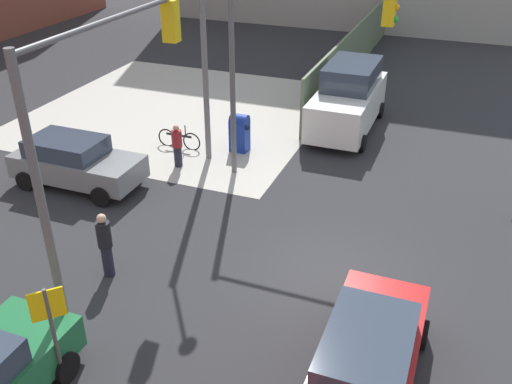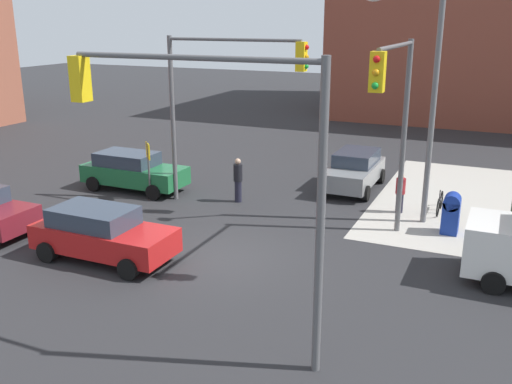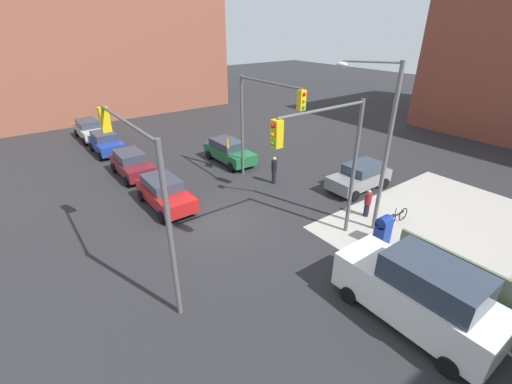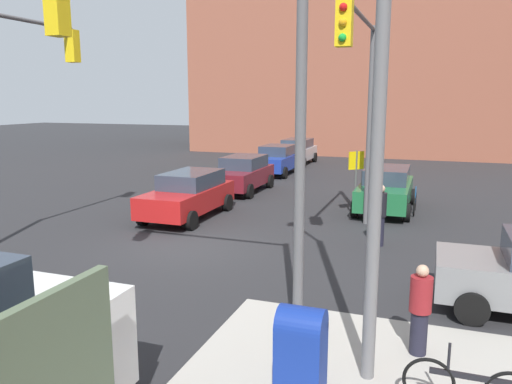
# 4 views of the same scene
# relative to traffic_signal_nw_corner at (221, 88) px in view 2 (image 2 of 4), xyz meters

# --- Properties ---
(ground_plane) EXTENTS (120.00, 120.00, 0.00)m
(ground_plane) POSITION_rel_traffic_signal_nw_corner_xyz_m (2.33, -4.50, -4.64)
(ground_plane) COLOR #28282B
(traffic_signal_nw_corner) EXTENTS (5.68, 0.36, 6.50)m
(traffic_signal_nw_corner) POSITION_rel_traffic_signal_nw_corner_xyz_m (0.00, 0.00, 0.00)
(traffic_signal_nw_corner) COLOR #59595B
(traffic_signal_nw_corner) RESTS_ON ground
(traffic_signal_se_corner) EXTENTS (5.99, 0.36, 6.50)m
(traffic_signal_se_corner) POSITION_rel_traffic_signal_nw_corner_xyz_m (4.52, -9.00, 0.02)
(traffic_signal_se_corner) COLOR #59595B
(traffic_signal_se_corner) RESTS_ON ground
(traffic_signal_ne_corner) EXTENTS (0.36, 5.04, 6.50)m
(traffic_signal_ne_corner) POSITION_rel_traffic_signal_nw_corner_xyz_m (6.83, -1.90, -0.04)
(traffic_signal_ne_corner) COLOR #59595B
(traffic_signal_ne_corner) RESTS_ON ground
(street_lamp_corner) EXTENTS (2.34, 1.67, 8.00)m
(street_lamp_corner) POSITION_rel_traffic_signal_nw_corner_xyz_m (7.22, 1.09, 0.06)
(street_lamp_corner) COLOR slate
(street_lamp_corner) RESTS_ON ground
(warning_sign_two_way) EXTENTS (0.48, 0.48, 2.40)m
(warning_sign_two_way) POSITION_rel_traffic_signal_nw_corner_xyz_m (-3.07, -0.52, -3.00)
(warning_sign_two_way) COLOR #4C4C4C
(warning_sign_two_way) RESTS_ON ground
(mailbox_blue) EXTENTS (0.56, 0.64, 1.43)m
(mailbox_blue) POSITION_rel_traffic_signal_nw_corner_xyz_m (8.53, 0.50, -3.88)
(mailbox_blue) COLOR navy
(mailbox_blue) RESTS_ON ground
(hatchback_green) EXTENTS (4.50, 2.02, 1.62)m
(hatchback_green) POSITION_rel_traffic_signal_nw_corner_xyz_m (-4.56, 0.41, -3.80)
(hatchback_green) COLOR #1E6638
(hatchback_green) RESTS_ON ground
(sedan_gray) EXTENTS (2.02, 4.23, 1.62)m
(sedan_gray) POSITION_rel_traffic_signal_nw_corner_xyz_m (4.12, 4.44, -3.80)
(sedan_gray) COLOR slate
(sedan_gray) RESTS_ON ground
(sedan_red) EXTENTS (4.42, 2.02, 1.62)m
(sedan_red) POSITION_rel_traffic_signal_nw_corner_xyz_m (-0.99, -6.14, -3.80)
(sedan_red) COLOR #B21919
(sedan_red) RESTS_ON ground
(pedestrian_crossing) EXTENTS (0.36, 0.36, 1.56)m
(pedestrian_crossing) POSITION_rel_traffic_signal_nw_corner_xyz_m (6.53, 2.00, -3.84)
(pedestrian_crossing) COLOR maroon
(pedestrian_crossing) RESTS_ON ground
(pedestrian_waiting) EXTENTS (0.36, 0.36, 1.80)m
(pedestrian_waiting) POSITION_rel_traffic_signal_nw_corner_xyz_m (0.33, 0.70, -3.70)
(pedestrian_waiting) COLOR black
(pedestrian_waiting) RESTS_ON ground
(bicycle_leaning_on_fence) EXTENTS (0.05, 1.75, 0.97)m
(bicycle_leaning_on_fence) POSITION_rel_traffic_signal_nw_corner_xyz_m (7.93, 2.70, -4.30)
(bicycle_leaning_on_fence) COLOR black
(bicycle_leaning_on_fence) RESTS_ON ground
(bicycle_at_crosswalk) EXTENTS (1.75, 0.05, 0.97)m
(bicycle_at_crosswalk) POSITION_rel_traffic_signal_nw_corner_xyz_m (-4.48, 1.50, -4.30)
(bicycle_at_crosswalk) COLOR black
(bicycle_at_crosswalk) RESTS_ON ground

